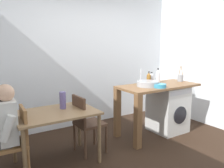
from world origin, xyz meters
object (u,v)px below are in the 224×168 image
(chair_person_seat, at_px, (16,139))
(vase, at_px, (63,100))
(dining_table, at_px, (56,119))
(washing_machine, at_px, (168,109))
(utensil_crock, at_px, (180,78))
(bottle_squat_brown, at_px, (151,78))
(bottle_tall_green, at_px, (149,78))
(mixing_bowl, at_px, (160,86))
(chair_opposite, at_px, (85,121))
(seated_person, at_px, (0,129))
(bottle_clear_small, at_px, (158,76))

(chair_person_seat, xyz_separation_m, vase, (0.70, 0.20, 0.35))
(dining_table, xyz_separation_m, washing_machine, (2.20, 0.03, -0.21))
(chair_person_seat, bearing_deg, dining_table, -75.70)
(washing_machine, distance_m, utensil_crock, 0.67)
(bottle_squat_brown, height_order, utensil_crock, utensil_crock)
(bottle_tall_green, bearing_deg, dining_table, -174.08)
(washing_machine, distance_m, mixing_bowl, 0.71)
(chair_opposite, xyz_separation_m, seated_person, (-1.18, -0.14, 0.16))
(utensil_crock, relative_size, vase, 1.23)
(chair_opposite, bearing_deg, bottle_squat_brown, 95.50)
(utensil_crock, distance_m, vase, 2.42)
(chair_opposite, distance_m, utensil_crock, 2.15)
(chair_person_seat, bearing_deg, bottle_clear_small, -79.91)
(chair_person_seat, relative_size, mixing_bowl, 3.98)
(dining_table, bearing_deg, bottle_clear_small, 5.51)
(dining_table, height_order, utensil_crock, utensil_crock)
(washing_machine, height_order, mixing_bowl, mixing_bowl)
(bottle_squat_brown, distance_m, bottle_clear_small, 0.14)
(bottle_squat_brown, xyz_separation_m, vase, (-1.80, -0.13, -0.15))
(seated_person, xyz_separation_m, vase, (0.86, 0.19, 0.19))
(washing_machine, bearing_deg, mixing_bowl, -155.37)
(dining_table, xyz_separation_m, chair_person_seat, (-0.55, -0.10, -0.14))
(chair_opposite, bearing_deg, utensil_crock, 89.33)
(mixing_bowl, distance_m, vase, 1.65)
(chair_opposite, height_order, bottle_squat_brown, bottle_squat_brown)
(dining_table, bearing_deg, utensil_crock, 1.80)
(bottle_clear_small, relative_size, utensil_crock, 0.92)
(chair_opposite, relative_size, bottle_tall_green, 3.88)
(chair_opposite, height_order, utensil_crock, utensil_crock)
(seated_person, height_order, washing_machine, seated_person)
(chair_opposite, bearing_deg, washing_machine, 87.78)
(seated_person, distance_m, bottle_tall_green, 2.59)
(bottle_clear_small, bearing_deg, chair_person_seat, -173.37)
(washing_machine, height_order, bottle_squat_brown, bottle_squat_brown)
(bottle_squat_brown, bearing_deg, mixing_bowl, -113.82)
(chair_opposite, xyz_separation_m, utensil_crock, (2.09, 0.03, 0.48))
(washing_machine, height_order, bottle_tall_green, bottle_tall_green)
(dining_table, relative_size, seated_person, 0.92)
(dining_table, relative_size, bottle_tall_green, 4.74)
(utensil_crock, height_order, vase, utensil_crock)
(washing_machine, xyz_separation_m, bottle_tall_green, (-0.36, 0.16, 0.59))
(mixing_bowl, bearing_deg, bottle_squat_brown, 66.18)
(bottle_tall_green, relative_size, vase, 0.95)
(washing_machine, bearing_deg, dining_table, -179.26)
(bottle_tall_green, distance_m, bottle_clear_small, 0.24)
(chair_opposite, xyz_separation_m, bottle_squat_brown, (1.47, 0.18, 0.51))
(chair_opposite, relative_size, bottle_clear_small, 3.26)
(chair_person_seat, height_order, bottle_tall_green, bottle_tall_green)
(chair_person_seat, distance_m, seated_person, 0.23)
(washing_machine, bearing_deg, bottle_clear_small, 125.41)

